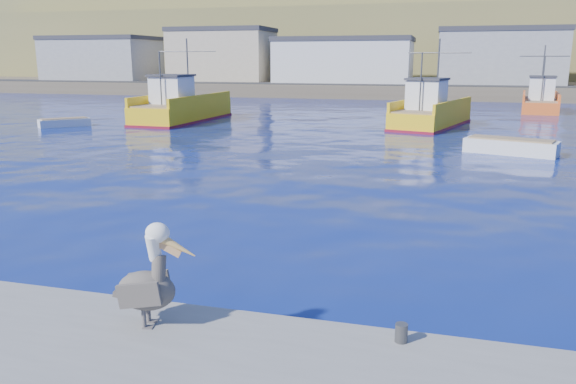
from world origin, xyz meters
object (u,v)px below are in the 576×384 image
object	(u,v)px
trawler_yellow_b	(430,113)
skiff_left	(65,123)
pelican	(149,282)
trawler_yellow_a	(181,108)
skiff_mid	(511,148)
boat_orange	(540,101)

from	to	relation	value
trawler_yellow_b	skiff_left	distance (m)	26.69
trawler_yellow_b	pelican	world-z (taller)	trawler_yellow_b
trawler_yellow_b	trawler_yellow_a	bearing A→B (deg)	-175.85
skiff_mid	boat_orange	bearing A→B (deg)	78.76
trawler_yellow_b	skiff_left	size ratio (longest dim) A/B	3.03
pelican	skiff_left	bearing A→B (deg)	128.76
boat_orange	skiff_left	bearing A→B (deg)	-148.13
trawler_yellow_a	pelican	xyz separation A→B (m)	(15.50, -33.20, 0.24)
trawler_yellow_a	skiff_left	xyz separation A→B (m)	(-6.58, -5.71, -0.78)
skiff_mid	pelican	world-z (taller)	pelican
boat_orange	skiff_left	distance (m)	41.55
skiff_left	trawler_yellow_b	bearing A→B (deg)	15.44
trawler_yellow_a	trawler_yellow_b	world-z (taller)	trawler_yellow_a
trawler_yellow_a	trawler_yellow_b	distance (m)	19.19
skiff_left	pelican	distance (m)	35.27
skiff_mid	skiff_left	bearing A→B (deg)	171.98
trawler_yellow_a	skiff_mid	xyz separation A→B (m)	(23.51, -9.95, -0.71)
trawler_yellow_a	boat_orange	distance (m)	32.97
boat_orange	skiff_mid	world-z (taller)	boat_orange
trawler_yellow_b	skiff_left	xyz separation A→B (m)	(-25.72, -7.10, -0.72)
boat_orange	pelican	distance (m)	51.16
boat_orange	skiff_left	xyz separation A→B (m)	(-35.28, -21.94, -0.78)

